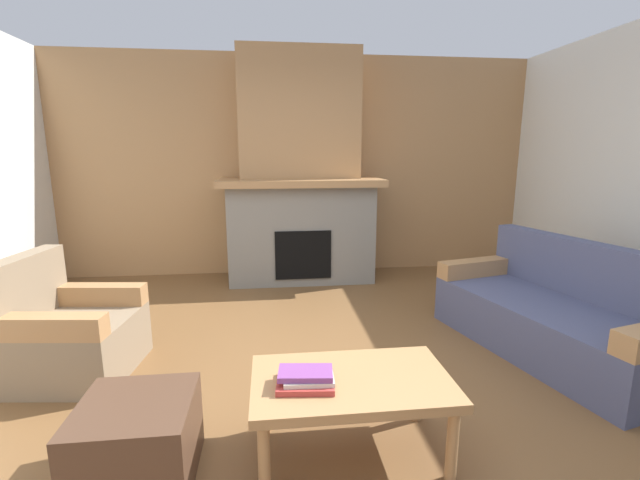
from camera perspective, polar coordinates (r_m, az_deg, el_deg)
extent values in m
plane|color=brown|center=(2.99, 1.42, -19.42)|extent=(9.00, 9.00, 0.00)
cube|color=#A87A4C|center=(5.55, -2.96, 9.66)|extent=(6.00, 0.12, 2.70)
cube|color=gray|center=(5.23, -2.57, 0.98)|extent=(1.70, 0.70, 1.15)
cube|color=black|center=(4.95, -2.27, -1.94)|extent=(0.64, 0.08, 0.56)
cube|color=#A87A4C|center=(5.10, -2.59, 7.69)|extent=(1.90, 0.82, 0.08)
cube|color=#A87A4C|center=(5.25, -2.80, 16.26)|extent=(1.40, 0.50, 1.47)
cube|color=#474C6B|center=(3.86, 28.17, -10.16)|extent=(1.24, 1.95, 0.40)
cube|color=#474C6B|center=(3.99, 32.00, -3.45)|extent=(0.58, 1.79, 0.45)
cube|color=#A87A4C|center=(4.32, 20.41, -3.39)|extent=(0.85, 0.36, 0.15)
cube|color=#847056|center=(3.56, -29.59, -12.12)|extent=(0.84, 0.84, 0.40)
cube|color=#847056|center=(3.59, -34.61, -5.30)|extent=(0.23, 0.77, 0.45)
cube|color=#A87A4C|center=(3.22, -32.79, -9.67)|extent=(0.77, 0.23, 0.15)
cube|color=#A87A4C|center=(3.72, -27.70, -6.40)|extent=(0.77, 0.23, 0.15)
cube|color=#A87A4C|center=(2.28, 4.19, -18.28)|extent=(1.00, 0.60, 0.05)
cylinder|color=#A87A4C|center=(2.17, -7.42, -26.95)|extent=(0.06, 0.06, 0.38)
cylinder|color=#A87A4C|center=(2.33, 17.13, -24.49)|extent=(0.06, 0.06, 0.38)
cylinder|color=#A87A4C|center=(2.57, -7.32, -20.26)|extent=(0.06, 0.06, 0.38)
cylinder|color=#A87A4C|center=(2.70, 12.83, -18.77)|extent=(0.06, 0.06, 0.38)
cube|color=#4C3323|center=(2.40, -23.00, -23.35)|extent=(0.52, 0.52, 0.40)
cube|color=#B23833|center=(2.20, -1.94, -18.34)|extent=(0.30, 0.24, 0.03)
cube|color=beige|center=(2.18, -1.49, -17.89)|extent=(0.25, 0.16, 0.02)
cube|color=#7A3D84|center=(2.17, -1.94, -17.23)|extent=(0.28, 0.18, 0.03)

